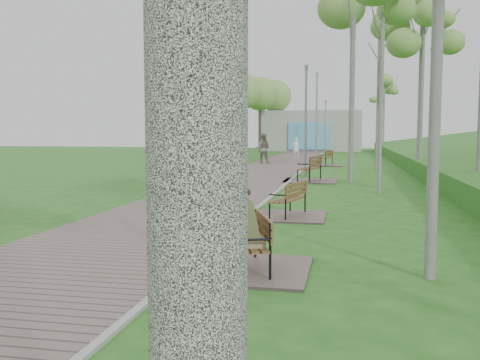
{
  "coord_description": "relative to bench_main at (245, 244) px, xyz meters",
  "views": [
    {
      "loc": [
        2.22,
        -3.73,
        1.97
      ],
      "look_at": [
        0.09,
        6.82,
        0.98
      ],
      "focal_mm": 40.0,
      "sensor_mm": 36.0,
      "label": 1
    }
  ],
  "objects": [
    {
      "name": "walkway",
      "position": [
        -2.58,
        17.99,
        -0.37
      ],
      "size": [
        3.5,
        67.0,
        0.04
      ],
      "primitive_type": "cube",
      "color": "#75645E",
      "rests_on": "ground"
    },
    {
      "name": "kerb",
      "position": [
        -0.83,
        17.99,
        -0.36
      ],
      "size": [
        0.1,
        67.0,
        0.05
      ],
      "primitive_type": "cube",
      "color": "#999993",
      "rests_on": "ground"
    },
    {
      "name": "building_north",
      "position": [
        -2.33,
        47.46,
        1.61
      ],
      "size": [
        10.0,
        5.2,
        4.0
      ],
      "color": "#9E9E99",
      "rests_on": "ground"
    },
    {
      "name": "bench_main",
      "position": [
        0.0,
        0.0,
        0.0
      ],
      "size": [
        1.61,
        1.79,
        1.4
      ],
      "color": "#75645E",
      "rests_on": "ground"
    },
    {
      "name": "bench_second",
      "position": [
        0.07,
        4.89,
        -0.21
      ],
      "size": [
        1.62,
        1.8,
        1.0
      ],
      "color": "#75645E",
      "rests_on": "ground"
    },
    {
      "name": "bench_third",
      "position": [
        -0.08,
        13.85,
        -0.15
      ],
      "size": [
        2.03,
        2.25,
        1.25
      ],
      "color": "#75645E",
      "rests_on": "ground"
    },
    {
      "name": "bench_far",
      "position": [
        0.14,
        23.72,
        -0.19
      ],
      "size": [
        1.77,
        1.97,
        1.09
      ],
      "color": "#75645E",
      "rests_on": "ground"
    },
    {
      "name": "lamp_post_near",
      "position": [
        -0.48,
        -0.27,
        2.37
      ],
      "size": [
        0.23,
        0.23,
        5.91
      ],
      "color": "#94979B",
      "rests_on": "ground"
    },
    {
      "name": "lamp_post_second",
      "position": [
        -0.43,
        16.15,
        1.86
      ],
      "size": [
        0.19,
        0.19,
        4.81
      ],
      "color": "#94979B",
      "rests_on": "ground"
    },
    {
      "name": "lamp_post_third",
      "position": [
        -0.7,
        28.94,
        2.36
      ],
      "size": [
        0.23,
        0.23,
        5.87
      ],
      "color": "#94979B",
      "rests_on": "ground"
    },
    {
      "name": "lamp_post_far",
      "position": [
        -0.61,
        41.08,
        1.81
      ],
      "size": [
        0.18,
        0.18,
        4.71
      ],
      "color": "#94979B",
      "rests_on": "ground"
    },
    {
      "name": "pedestrian_near",
      "position": [
        -2.39,
        32.3,
        0.35
      ],
      "size": [
        0.64,
        0.53,
        1.49
      ],
      "primitive_type": "imported",
      "rotation": [
        0.0,
        0.0,
        3.53
      ],
      "color": "white",
      "rests_on": "ground"
    },
    {
      "name": "pedestrian_far",
      "position": [
        -3.67,
        24.86,
        0.53
      ],
      "size": [
        0.9,
        0.7,
        1.83
      ],
      "primitive_type": "imported",
      "rotation": [
        0.0,
        0.0,
        3.15
      ],
      "color": "slate",
      "rests_on": "ground"
    },
    {
      "name": "birch_mid_a",
      "position": [
        2.37,
        10.05,
        5.54
      ],
      "size": [
        2.37,
        2.37,
        7.55
      ],
      "color": "silver",
      "rests_on": "ground"
    },
    {
      "name": "birch_far_a",
      "position": [
        4.42,
        16.73,
        6.48
      ],
      "size": [
        2.35,
        2.35,
        8.75
      ],
      "color": "silver",
      "rests_on": "ground"
    },
    {
      "name": "birch_far_b",
      "position": [
        2.83,
        20.48,
        6.91
      ],
      "size": [
        2.61,
        2.61,
        9.29
      ],
      "color": "silver",
      "rests_on": "ground"
    },
    {
      "name": "birch_distant_b",
      "position": [
        4.8,
        47.15,
        5.55
      ],
      "size": [
        2.26,
        2.26,
        7.56
      ],
      "color": "silver",
      "rests_on": "ground"
    }
  ]
}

